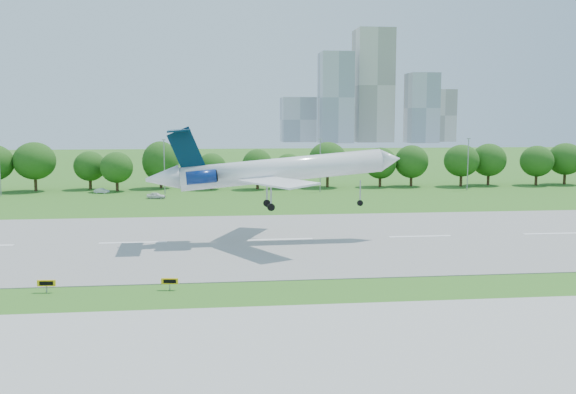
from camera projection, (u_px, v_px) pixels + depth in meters
The scene contains 11 objects.
ground at pixel (306, 287), 64.11m from camera, with size 600.00×600.00×0.00m, color #31691B.
runway at pixel (280, 240), 88.76m from camera, with size 400.00×45.00×0.08m, color gray.
taxiway at pixel (341, 350), 46.36m from camera, with size 400.00×23.00×0.08m, color #ADADA8.
tree_line at pixel (252, 163), 154.09m from camera, with size 288.40×8.40×10.40m.
light_poles at pixel (243, 165), 143.92m from camera, with size 175.90×0.25×12.19m.
skyline at pixel (368, 99), 456.94m from camera, with size 127.00×52.00×80.00m.
airliner at pixel (270, 170), 87.32m from camera, with size 35.51×25.75×11.31m.
taxi_sign_left at pixel (46, 283), 61.83m from camera, with size 1.76×0.35×1.23m.
taxi_sign_centre at pixel (170, 281), 62.76m from camera, with size 1.67×0.42×1.17m.
service_vehicle_a at pixel (102, 191), 144.41m from camera, with size 1.17×3.36×1.11m, color silver.
service_vehicle_b at pixel (156, 195), 134.71m from camera, with size 1.56×3.88×1.32m, color white.
Camera 1 is at (-8.90, -61.94, 16.69)m, focal length 40.00 mm.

